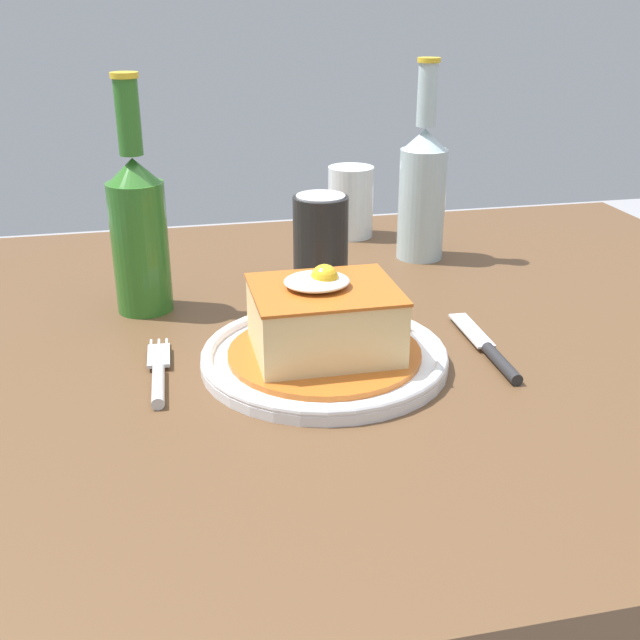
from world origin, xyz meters
TOP-DOWN VIEW (x-y plane):
  - dining_table at (0.00, 0.00)m, footprint 1.12×0.89m
  - main_plate at (-0.07, -0.08)m, footprint 0.24×0.24m
  - sandwich_meal at (-0.07, -0.08)m, footprint 0.19×0.19m
  - fork at (-0.23, -0.08)m, footprint 0.02×0.14m
  - knife at (0.10, -0.10)m, footprint 0.02×0.17m
  - soda_can at (-0.03, 0.11)m, footprint 0.07×0.07m
  - beer_bottle_green at (-0.24, 0.11)m, footprint 0.06×0.06m
  - beer_bottle_clear at (0.14, 0.22)m, footprint 0.06×0.06m
  - drinking_glass at (0.07, 0.34)m, footprint 0.07×0.07m

SIDE VIEW (x-z plane):
  - dining_table at x=0.00m, z-range 0.25..0.97m
  - fork at x=-0.23m, z-range 0.72..0.73m
  - knife at x=0.10m, z-range 0.72..0.73m
  - main_plate at x=-0.07m, z-range 0.72..0.74m
  - sandwich_meal at x=-0.07m, z-range 0.72..0.81m
  - drinking_glass at x=0.07m, z-range 0.71..0.82m
  - soda_can at x=-0.03m, z-range 0.72..0.85m
  - beer_bottle_green at x=-0.24m, z-range 0.69..0.95m
  - beer_bottle_clear at x=0.14m, z-range 0.69..0.95m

